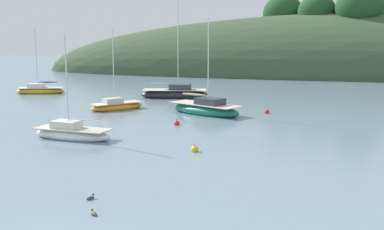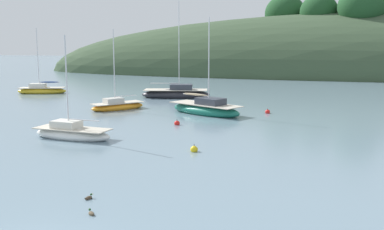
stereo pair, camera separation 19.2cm
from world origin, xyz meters
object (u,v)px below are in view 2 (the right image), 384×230
mooring_buoy_channel (177,123)px  mooring_buoy_inner (194,150)px  mooring_buoy_outer (268,112)px  sailboat_navy_dinghy (117,106)px  sailboat_orange_cutter (176,94)px  duck_lone_left (89,198)px  sailboat_blue_center (72,133)px  sailboat_white_near (206,109)px  sailboat_teal_outer (42,90)px  duck_lone_right (91,213)px

mooring_buoy_channel → mooring_buoy_inner: bearing=-67.2°
mooring_buoy_outer → sailboat_navy_dinghy: bearing=-175.4°
sailboat_orange_cutter → duck_lone_left: bearing=-79.6°
sailboat_blue_center → mooring_buoy_channel: (5.38, 6.43, -0.23)m
sailboat_navy_dinghy → sailboat_orange_cutter: size_ratio=0.69×
sailboat_blue_center → sailboat_navy_dinghy: bearing=100.7°
sailboat_blue_center → duck_lone_left: size_ratio=16.84×
sailboat_white_near → duck_lone_left: 22.71m
sailboat_blue_center → mooring_buoy_inner: size_ratio=12.89×
sailboat_teal_outer → mooring_buoy_outer: bearing=-18.1°
mooring_buoy_outer → duck_lone_right: (-4.21, -25.91, -0.07)m
sailboat_navy_dinghy → mooring_buoy_inner: sailboat_navy_dinghy is taller
mooring_buoy_inner → sailboat_navy_dinghy: bearing=127.7°
mooring_buoy_channel → duck_lone_right: bearing=-83.6°
sailboat_blue_center → duck_lone_right: sailboat_blue_center is taller
sailboat_navy_dinghy → sailboat_white_near: 8.78m
sailboat_orange_cutter → mooring_buoy_inner: sailboat_orange_cutter is taller
mooring_buoy_inner → mooring_buoy_channel: size_ratio=1.00×
sailboat_navy_dinghy → mooring_buoy_channel: size_ratio=14.31×
sailboat_orange_cutter → mooring_buoy_outer: bearing=-39.4°
sailboat_navy_dinghy → sailboat_teal_outer: size_ratio=0.93×
duck_lone_left → mooring_buoy_channel: bearing=94.0°
sailboat_white_near → sailboat_navy_dinghy: bearing=176.4°
duck_lone_right → mooring_buoy_inner: bearing=82.8°
sailboat_teal_outer → sailboat_white_near: size_ratio=0.95×
sailboat_white_near → sailboat_orange_cutter: size_ratio=0.78×
sailboat_teal_outer → mooring_buoy_channel: sailboat_teal_outer is taller
sailboat_blue_center → duck_lone_left: sailboat_blue_center is taller
sailboat_navy_dinghy → duck_lone_left: (9.00, -23.27, -0.29)m
sailboat_navy_dinghy → mooring_buoy_inner: (11.17, -14.44, -0.22)m
duck_lone_right → duck_lone_left: size_ratio=0.91×
sailboat_blue_center → duck_lone_left: (6.56, -10.39, -0.30)m
sailboat_navy_dinghy → mooring_buoy_outer: 14.13m
sailboat_white_near → mooring_buoy_outer: (5.32, 1.70, -0.32)m
sailboat_orange_cutter → mooring_buoy_outer: (11.29, -9.28, -0.34)m
sailboat_teal_outer → sailboat_blue_center: size_ratio=1.20×
sailboat_orange_cutter → mooring_buoy_inner: 26.24m
sailboat_blue_center → mooring_buoy_outer: sailboat_blue_center is taller
mooring_buoy_channel → duck_lone_left: 16.86m
mooring_buoy_inner → duck_lone_right: size_ratio=1.44×
sailboat_navy_dinghy → sailboat_teal_outer: 18.39m
mooring_buoy_inner → sailboat_teal_outer: bearing=136.2°
sailboat_orange_cutter → mooring_buoy_channel: bearing=-73.5°
sailboat_navy_dinghy → mooring_buoy_channel: bearing=-39.6°
mooring_buoy_inner → sailboat_blue_center: bearing=169.8°
duck_lone_left → duck_lone_right: bearing=-59.6°
mooring_buoy_outer → mooring_buoy_inner: (-2.91, -15.58, 0.00)m
sailboat_navy_dinghy → mooring_buoy_outer: sailboat_navy_dinghy is taller
mooring_buoy_outer → sailboat_blue_center: bearing=-129.7°
mooring_buoy_inner → mooring_buoy_channel: (-3.37, 8.00, 0.00)m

